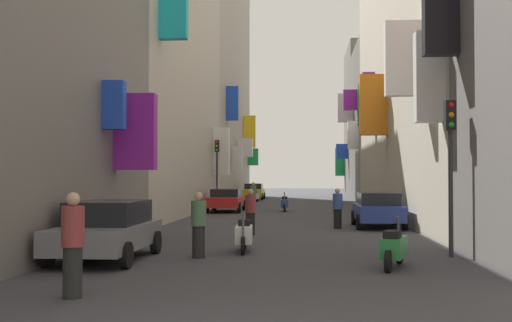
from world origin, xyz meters
TOP-DOWN VIEW (x-y plane):
  - ground_plane at (0.00, 30.00)m, footprint 140.00×140.00m
  - building_left_mid_a at (-8.00, 27.20)m, footprint 7.14×19.34m
  - building_left_mid_b at (-7.99, 48.44)m, footprint 7.29×23.13m
  - building_right_mid_b at (7.99, 26.69)m, footprint 7.39×28.43m
  - building_right_mid_c at (7.98, 45.55)m, footprint 7.31×9.27m
  - building_right_far at (7.99, 55.10)m, footprint 7.14×9.82m
  - parked_car_yellow at (-3.60, 48.61)m, footprint 1.85×4.07m
  - parked_car_grey at (-3.92, 9.39)m, footprint 1.98×4.11m
  - parked_car_red at (-3.64, 30.07)m, footprint 1.97×4.29m
  - parked_car_blue at (3.81, 19.59)m, footprint 1.90×3.92m
  - scooter_silver at (-3.13, 43.34)m, footprint 0.72×1.77m
  - scooter_green at (2.88, 8.56)m, footprint 0.78×1.90m
  - scooter_blue at (-0.29, 30.67)m, footprint 0.46×1.97m
  - scooter_white at (-0.75, 11.32)m, footprint 0.52×1.96m
  - pedestrian_crossing at (-0.98, 15.99)m, footprint 0.50×0.50m
  - pedestrian_near_left at (-2.53, 35.67)m, footprint 0.48×0.48m
  - pedestrian_near_right at (2.17, 18.91)m, footprint 0.41×0.41m
  - pedestrian_mid_street at (-1.75, 9.93)m, footprint 0.49×0.49m
  - pedestrian_far_away at (-2.98, 4.70)m, footprint 0.50×0.50m
  - traffic_light_near_corner at (4.59, 10.58)m, footprint 0.26×0.34m
  - traffic_light_far_corner at (-4.65, 33.22)m, footprint 0.26×0.34m

SIDE VIEW (x-z plane):
  - ground_plane at x=0.00m, z-range 0.00..0.00m
  - scooter_silver at x=-3.13m, z-range -0.10..1.03m
  - scooter_white at x=-0.75m, z-range -0.10..1.03m
  - scooter_green at x=2.88m, z-range -0.10..1.03m
  - scooter_blue at x=-0.29m, z-range -0.10..1.03m
  - parked_car_red at x=-3.64m, z-range 0.05..1.37m
  - parked_car_blue at x=3.81m, z-range 0.04..1.44m
  - parked_car_yellow at x=-3.60m, z-range 0.04..1.45m
  - parked_car_grey at x=-3.92m, z-range 0.03..1.47m
  - pedestrian_near_right at x=2.17m, z-range -0.01..1.57m
  - pedestrian_crossing at x=-0.98m, z-range -0.01..1.60m
  - pedestrian_mid_street at x=-1.75m, z-range 0.00..1.64m
  - pedestrian_near_left at x=-2.53m, z-range 0.00..1.66m
  - pedestrian_far_away at x=-2.98m, z-range 0.00..1.78m
  - traffic_light_near_corner at x=4.59m, z-range 0.74..4.70m
  - traffic_light_far_corner at x=-4.65m, z-range 0.78..5.12m
  - building_right_mid_c at x=7.98m, z-range 0.00..12.71m
  - building_right_far at x=7.99m, z-range -0.01..14.48m
  - building_right_mid_b at x=7.99m, z-range -0.01..16.51m
  - building_left_mid_a at x=-8.00m, z-range 0.00..17.19m
  - building_left_mid_b at x=-7.99m, z-range -0.01..21.30m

